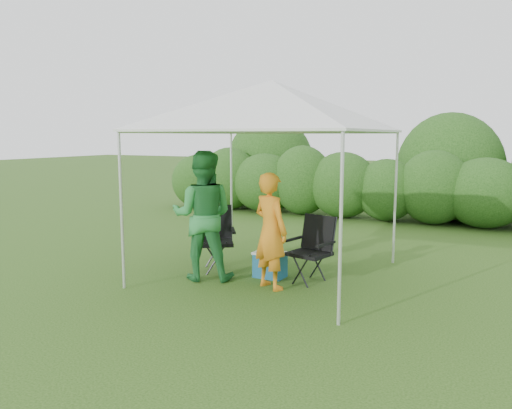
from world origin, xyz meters
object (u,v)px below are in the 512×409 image
at_px(woman, 203,216).
at_px(chair_left, 215,234).
at_px(cooler, 270,264).
at_px(man, 271,231).
at_px(canopy, 271,106).
at_px(chair_right, 313,245).

bearing_deg(woman, chair_left, -97.84).
relative_size(chair_left, cooler, 2.13).
distance_m(man, woman, 1.06).
bearing_deg(cooler, man, -62.58).
xyz_separation_m(canopy, man, (0.27, -0.61, -1.68)).
bearing_deg(woman, chair_right, -179.90).
height_order(chair_left, woman, woman).
height_order(chair_left, cooler, chair_left).
bearing_deg(man, cooler, -39.84).
relative_size(canopy, woman, 1.68).
bearing_deg(chair_right, canopy, -170.48).
bearing_deg(canopy, chair_right, -4.83).
height_order(chair_right, man, man).
xyz_separation_m(chair_left, cooler, (0.96, -0.04, -0.36)).
bearing_deg(woman, man, 159.87).
bearing_deg(man, chair_right, -101.40).
height_order(canopy, woman, canopy).
relative_size(man, cooler, 3.42).
relative_size(woman, cooler, 4.02).
bearing_deg(canopy, chair_left, -173.29).
bearing_deg(woman, cooler, -170.97).
distance_m(canopy, chair_right, 2.05).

